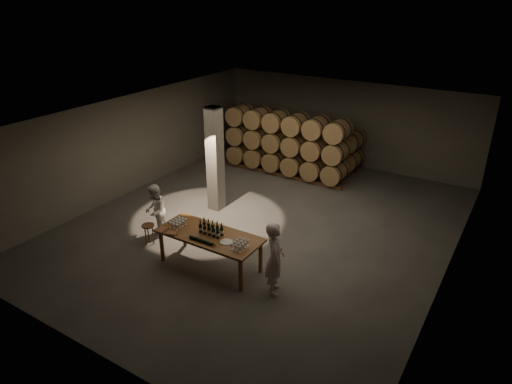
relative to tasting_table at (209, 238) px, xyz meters
The scene contains 15 objects.
room 3.34m from the tasting_table, 123.69° to the left, with size 12.00×12.00×12.00m.
tasting_table is the anchor object (origin of this frame).
barrel_stack_back 7.82m from the tasting_table, 99.94° to the left, with size 4.70×0.95×1.57m.
barrel_stack_front 6.46m from the tasting_table, 102.09° to the left, with size 4.70×0.95×2.31m.
bottle_cluster 0.23m from the tasting_table, 45.56° to the left, with size 0.60×0.23×0.34m.
lying_bottles 0.42m from the tasting_table, 79.50° to the right, with size 0.76×0.08×0.08m.
glass_cluster_left 0.94m from the tasting_table, behind, with size 0.30×0.41×0.17m.
glass_cluster_right 1.00m from the tasting_table, ahead, with size 0.30×0.41×0.16m.
plate 0.58m from the tasting_table, ahead, with size 0.30×0.30×0.02m, color silver.
notebook_near 0.91m from the tasting_table, 150.27° to the right, with size 0.25×0.20×0.03m, color brown.
notebook_corner 1.21m from the tasting_table, 158.13° to the right, with size 0.22×0.28×0.02m, color brown.
pen 0.80m from the tasting_table, 145.64° to the right, with size 0.01×0.01×0.13m, color black.
stool 2.08m from the tasting_table, behind, with size 0.34×0.34×0.56m.
person_man 1.85m from the tasting_table, ahead, with size 0.64×0.42×1.75m, color beige.
person_woman 2.23m from the tasting_table, 168.62° to the left, with size 0.73×0.57×1.51m, color white.
Camera 1 is at (5.99, -10.00, 6.34)m, focal length 32.00 mm.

